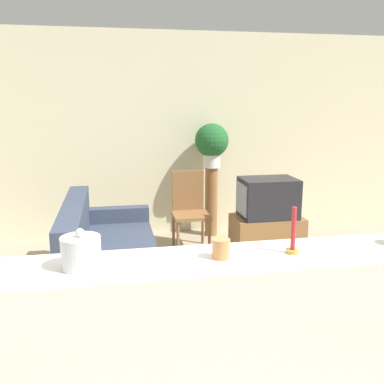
# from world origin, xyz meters

# --- Properties ---
(wall_back) EXTENTS (9.00, 0.06, 2.70)m
(wall_back) POSITION_xyz_m (0.00, 3.43, 1.35)
(wall_back) COLOR beige
(wall_back) RESTS_ON ground_plane
(couch) EXTENTS (0.86, 1.75, 0.87)m
(couch) POSITION_xyz_m (-0.45, 1.65, 0.30)
(couch) COLOR #384256
(couch) RESTS_ON ground_plane
(tv_stand) EXTENTS (0.78, 0.47, 0.53)m
(tv_stand) POSITION_xyz_m (1.35, 2.09, 0.26)
(tv_stand) COLOR olive
(tv_stand) RESTS_ON ground_plane
(television) EXTENTS (0.62, 0.45, 0.44)m
(television) POSITION_xyz_m (1.34, 2.09, 0.75)
(television) COLOR #232328
(television) RESTS_ON tv_stand
(wooden_chair) EXTENTS (0.44, 0.44, 0.96)m
(wooden_chair) POSITION_xyz_m (0.57, 2.71, 0.52)
(wooden_chair) COLOR olive
(wooden_chair) RESTS_ON ground_plane
(plant_stand) EXTENTS (0.17, 0.17, 0.94)m
(plant_stand) POSITION_xyz_m (0.94, 3.15, 0.47)
(plant_stand) COLOR olive
(plant_stand) RESTS_ON ground_plane
(potted_plant) EXTENTS (0.44, 0.44, 0.58)m
(potted_plant) POSITION_xyz_m (0.94, 3.15, 1.27)
(potted_plant) COLOR white
(potted_plant) RESTS_ON plant_stand
(foreground_counter) EXTENTS (2.97, 0.44, 1.04)m
(foreground_counter) POSITION_xyz_m (0.00, -0.36, 0.52)
(foreground_counter) COLOR white
(foreground_counter) RESTS_ON ground_plane
(decorative_bowl) EXTENTS (0.19, 0.19, 0.20)m
(decorative_bowl) POSITION_xyz_m (-0.52, -0.36, 1.12)
(decorative_bowl) COLOR silver
(decorative_bowl) RESTS_ON foreground_counter
(candle_jar) EXTENTS (0.09, 0.09, 0.10)m
(candle_jar) POSITION_xyz_m (0.16, -0.36, 1.09)
(candle_jar) COLOR #C6844C
(candle_jar) RESTS_ON foreground_counter
(candlestick) EXTENTS (0.07, 0.07, 0.25)m
(candlestick) POSITION_xyz_m (0.55, -0.36, 1.12)
(candlestick) COLOR #B7933D
(candlestick) RESTS_ON foreground_counter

